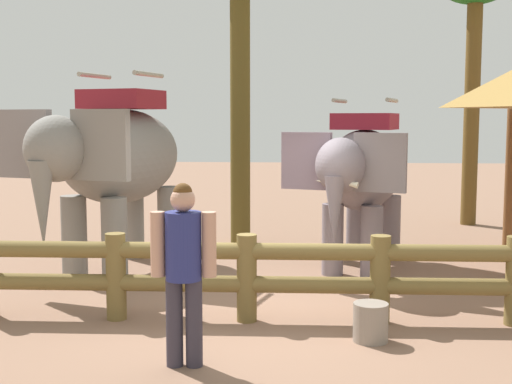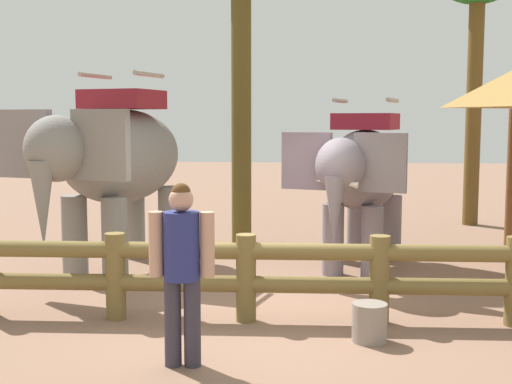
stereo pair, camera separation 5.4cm
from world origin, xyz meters
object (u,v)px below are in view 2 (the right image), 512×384
Objects in this scene: elephant_near_left at (116,161)px; tourist_woman_in_black at (182,261)px; elephant_center at (362,174)px; feed_bucket at (369,322)px; log_fence at (246,272)px.

elephant_near_left is 4.41m from tourist_woman_in_black.
elephant_center reaches higher than tourist_woman_in_black.
tourist_woman_in_black reaches higher than feed_bucket.
feed_bucket is (1.41, -0.63, -0.39)m from log_fence.
elephant_near_left is 8.88× the size of feed_bucket.
tourist_woman_in_black reaches higher than log_fence.
elephant_center is (1.57, 2.95, 0.94)m from log_fence.
feed_bucket is at bearing 25.27° from tourist_woman_in_black.
log_fence is 1.65m from tourist_woman_in_black.
elephant_center is 7.75× the size of feed_bucket.
log_fence is 3.63× the size of tourist_woman_in_black.
tourist_woman_in_black is (-2.04, -4.47, -0.50)m from elephant_center.
elephant_center reaches higher than log_fence.
log_fence is at bearing 72.69° from tourist_woman_in_black.
feed_bucket is at bearing -24.25° from log_fence.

